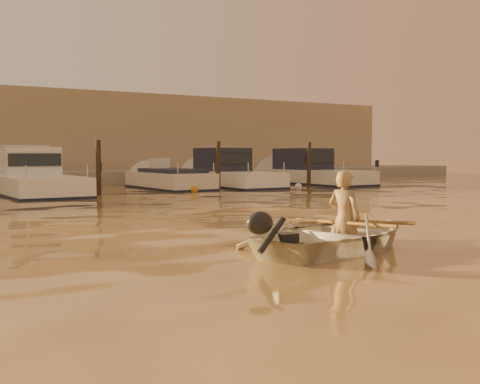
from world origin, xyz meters
TOP-DOWN VIEW (x-y plane):
  - ground_plane at (0.00, 0.00)m, footprint 160.00×160.00m
  - dinghy at (-1.05, -0.04)m, footprint 4.03×3.36m
  - person at (-0.96, -0.01)m, footprint 0.52×0.65m
  - outboard_motor at (-2.49, -0.46)m, footprint 0.98×0.64m
  - oar_port at (-0.81, 0.03)m, footprint 1.05×1.88m
  - oar_starboard at (-1.00, -0.02)m, footprint 0.30×2.09m
  - moored_boat_2 at (-2.05, 16.00)m, footprint 2.48×8.24m
  - moored_boat_3 at (3.68, 16.00)m, footprint 1.99×5.78m
  - moored_boat_4 at (6.67, 16.00)m, footprint 2.24×6.91m
  - moored_boat_5 at (11.44, 16.00)m, footprint 2.33×7.78m
  - piling_2 at (-0.20, 13.80)m, footprint 0.18×0.18m
  - piling_3 at (4.80, 13.80)m, footprint 0.18×0.18m
  - piling_4 at (9.50, 13.80)m, footprint 0.18×0.18m
  - fender_c at (-1.22, 13.01)m, footprint 0.30×0.30m
  - fender_d at (3.52, 13.44)m, footprint 0.30×0.30m
  - fender_e at (8.17, 12.86)m, footprint 0.30×0.30m
  - quay at (0.00, 21.50)m, footprint 52.00×4.00m
  - waterfront_building at (0.00, 27.00)m, footprint 46.00×7.00m

SIDE VIEW (x-z plane):
  - ground_plane at x=0.00m, z-range 0.00..0.00m
  - fender_c at x=-1.22m, z-range -0.05..0.25m
  - fender_d at x=3.52m, z-range -0.05..0.25m
  - fender_e at x=8.17m, z-range -0.05..0.25m
  - quay at x=0.00m, z-range -0.35..0.65m
  - moored_boat_3 at x=3.68m, z-range -0.25..0.70m
  - dinghy at x=-1.05m, z-range -0.12..0.60m
  - outboard_motor at x=-2.49m, z-range -0.07..0.63m
  - oar_port at x=-0.81m, z-range 0.35..0.49m
  - oar_starboard at x=-1.00m, z-range 0.35..0.49m
  - person at x=-0.96m, z-range -0.30..1.26m
  - moored_boat_2 at x=-2.05m, z-range -0.25..1.50m
  - moored_boat_4 at x=6.67m, z-range -0.25..1.50m
  - moored_boat_5 at x=11.44m, z-range -0.25..1.50m
  - piling_2 at x=-0.20m, z-range -0.20..2.00m
  - piling_3 at x=4.80m, z-range -0.20..2.00m
  - piling_4 at x=9.50m, z-range -0.20..2.00m
  - waterfront_building at x=0.00m, z-range 0.00..4.80m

